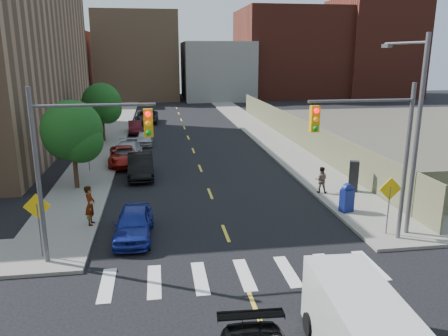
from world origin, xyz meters
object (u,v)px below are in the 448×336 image
object	(u,v)px
parked_car_red	(125,156)
mailbox	(347,198)
parked_car_grey	(147,116)
pedestrian_east	(321,180)
parked_car_white	(144,138)
parked_car_maroon	(135,127)
parked_car_black	(141,166)
pedestrian_west	(90,205)
payphone	(354,176)
parked_car_silver	(127,153)
cargo_van	(359,327)
parked_car_blue	(134,223)

from	to	relation	value
parked_car_red	mailbox	distance (m)	17.32
parked_car_red	parked_car_grey	distance (m)	20.35
parked_car_red	pedestrian_east	world-z (taller)	pedestrian_east
parked_car_white	parked_car_maroon	bearing A→B (deg)	100.67
parked_car_black	pedestrian_west	xyz separation A→B (m)	(-2.10, -8.62, 0.33)
parked_car_maroon	parked_car_black	bearing A→B (deg)	-90.18
parked_car_maroon	pedestrian_west	world-z (taller)	pedestrian_west
payphone	pedestrian_east	world-z (taller)	payphone
parked_car_black	pedestrian_west	world-z (taller)	pedestrian_west
parked_car_silver	pedestrian_west	distance (m)	13.11
parked_car_red	payphone	xyz separation A→B (m)	(13.94, -9.19, 0.39)
parked_car_grey	parked_car_silver	bearing A→B (deg)	-91.74
parked_car_grey	payphone	world-z (taller)	payphone
cargo_van	parked_car_maroon	bearing A→B (deg)	104.84
parked_car_black	payphone	world-z (taller)	payphone
parked_car_blue	payphone	xyz separation A→B (m)	(12.64, 4.61, 0.38)
parked_car_blue	parked_car_maroon	distance (m)	27.07
parked_car_white	parked_car_silver	bearing A→B (deg)	-99.86
pedestrian_east	pedestrian_west	bearing A→B (deg)	34.09
parked_car_silver	pedestrian_west	size ratio (longest dim) A/B	2.63
mailbox	parked_car_maroon	bearing A→B (deg)	99.05
parked_car_red	payphone	distance (m)	16.70
pedestrian_west	parked_car_grey	bearing A→B (deg)	0.47
parked_car_white	cargo_van	world-z (taller)	cargo_van
parked_car_silver	parked_car_grey	world-z (taller)	parked_car_grey
cargo_van	payphone	bearing A→B (deg)	69.10
parked_car_maroon	parked_car_silver	bearing A→B (deg)	-94.19
payphone	pedestrian_west	world-z (taller)	pedestrian_west
parked_car_white	payphone	distance (m)	20.68
parked_car_blue	cargo_van	size ratio (longest dim) A/B	0.84
pedestrian_west	cargo_van	bearing A→B (deg)	-138.50
parked_car_red	pedestrian_west	size ratio (longest dim) A/B	2.57
parked_car_blue	parked_car_black	bearing A→B (deg)	92.34
parked_car_blue	parked_car_grey	size ratio (longest dim) A/B	0.74
parked_car_red	mailbox	bearing A→B (deg)	-48.96
payphone	pedestrian_east	distance (m)	2.00
mailbox	parked_car_blue	bearing A→B (deg)	171.58
parked_car_black	payphone	distance (m)	13.83
mailbox	payphone	size ratio (longest dim) A/B	0.82
parked_car_white	mailbox	xyz separation A→B (m)	(10.82, -19.55, 0.26)
parked_car_silver	cargo_van	bearing A→B (deg)	-69.82
parked_car_maroon	pedestrian_east	size ratio (longest dim) A/B	2.49
parked_car_silver	parked_car_maroon	xyz separation A→B (m)	(0.07, 12.39, -0.09)
parked_car_blue	parked_car_black	xyz separation A→B (m)	(0.00, 10.21, 0.09)
parked_car_silver	cargo_van	distance (m)	25.23
payphone	pedestrian_east	bearing A→B (deg)	-157.95
parked_car_red	parked_car_maroon	size ratio (longest dim) A/B	1.27
parked_car_maroon	payphone	distance (m)	26.31
parked_car_blue	parked_car_maroon	world-z (taller)	parked_car_blue
parked_car_black	cargo_van	xyz separation A→B (m)	(6.31, -19.65, 0.37)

